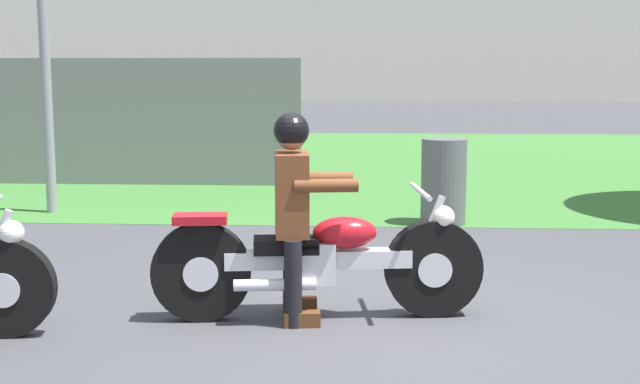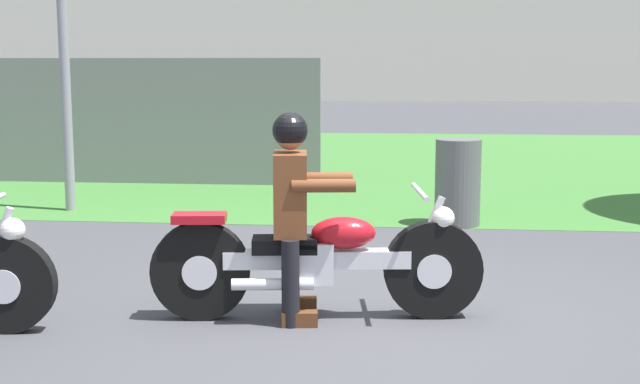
# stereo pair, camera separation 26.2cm
# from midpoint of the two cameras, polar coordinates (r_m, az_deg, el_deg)

# --- Properties ---
(ground) EXTENTS (120.00, 120.00, 0.00)m
(ground) POSITION_cam_midpoint_polar(r_m,az_deg,el_deg) (5.84, 2.27, -8.77)
(ground) COLOR #424247
(grass_verge) EXTENTS (60.00, 12.00, 0.01)m
(grass_verge) POSITION_cam_midpoint_polar(r_m,az_deg,el_deg) (15.07, 2.86, 2.04)
(grass_verge) COLOR #3D7533
(grass_verge) RESTS_ON ground
(motorcycle_lead) EXTENTS (2.27, 0.66, 0.90)m
(motorcycle_lead) POSITION_cam_midpoint_polar(r_m,az_deg,el_deg) (5.85, -1.33, -4.61)
(motorcycle_lead) COLOR black
(motorcycle_lead) RESTS_ON ground
(rider_lead) EXTENTS (0.59, 0.50, 1.42)m
(rider_lead) POSITION_cam_midpoint_polar(r_m,az_deg,el_deg) (5.76, -3.02, -0.52)
(rider_lead) COLOR black
(rider_lead) RESTS_ON ground
(trash_can) EXTENTS (0.49, 0.49, 0.93)m
(trash_can) POSITION_cam_midpoint_polar(r_m,az_deg,el_deg) (9.31, 7.46, 0.69)
(trash_can) COLOR #595E5B
(trash_can) RESTS_ON ground
(fence_segment) EXTENTS (7.00, 0.06, 1.80)m
(fence_segment) POSITION_cam_midpoint_polar(r_m,az_deg,el_deg) (12.84, -17.70, 4.49)
(fence_segment) COLOR slate
(fence_segment) RESTS_ON ground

